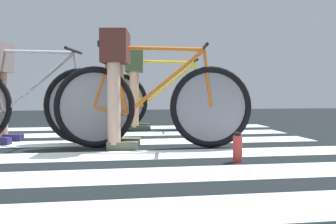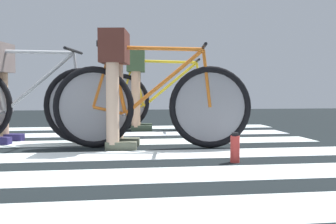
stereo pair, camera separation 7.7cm
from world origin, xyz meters
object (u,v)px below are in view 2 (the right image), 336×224
(bicycle_3_of_3, at_px, (161,100))
(water_bottle, at_px, (235,148))
(cyclist_3_of_3, at_px, (137,78))
(bicycle_1_of_3, at_px, (151,104))
(cyclist_1_of_3, at_px, (115,73))
(bicycle_2_of_3, at_px, (28,103))

(bicycle_3_of_3, height_order, water_bottle, bicycle_3_of_3)
(cyclist_3_of_3, bearing_deg, water_bottle, -71.97)
(bicycle_1_of_3, xyz_separation_m, water_bottle, (0.51, -0.80, -0.29))
(cyclist_3_of_3, xyz_separation_m, water_bottle, (0.54, -2.41, -0.56))
(bicycle_3_of_3, xyz_separation_m, water_bottle, (0.23, -2.38, -0.29))
(bicycle_1_of_3, bearing_deg, cyclist_1_of_3, -180.00)
(cyclist_3_of_3, bearing_deg, bicycle_3_of_3, 0.00)
(cyclist_1_of_3, bearing_deg, bicycle_1_of_3, 0.00)
(cyclist_3_of_3, bearing_deg, bicycle_2_of_3, -129.11)
(bicycle_1_of_3, bearing_deg, water_bottle, -48.45)
(bicycle_1_of_3, bearing_deg, bicycle_3_of_3, 88.70)
(bicycle_2_of_3, distance_m, bicycle_3_of_3, 1.79)
(cyclist_3_of_3, bearing_deg, cyclist_1_of_3, -94.66)
(bicycle_1_of_3, xyz_separation_m, cyclist_3_of_3, (-0.03, 1.62, 0.27))
(cyclist_1_of_3, relative_size, cyclist_3_of_3, 1.00)
(bicycle_1_of_3, xyz_separation_m, bicycle_2_of_3, (-1.14, 0.49, 0.00))
(cyclist_1_of_3, bearing_deg, cyclist_3_of_3, 88.67)
(cyclist_1_of_3, relative_size, water_bottle, 4.84)
(bicycle_1_of_3, height_order, water_bottle, bicycle_1_of_3)
(bicycle_2_of_3, bearing_deg, bicycle_3_of_3, 49.52)
(bicycle_3_of_3, bearing_deg, bicycle_1_of_3, -94.63)
(cyclist_1_of_3, bearing_deg, bicycle_3_of_3, 77.85)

